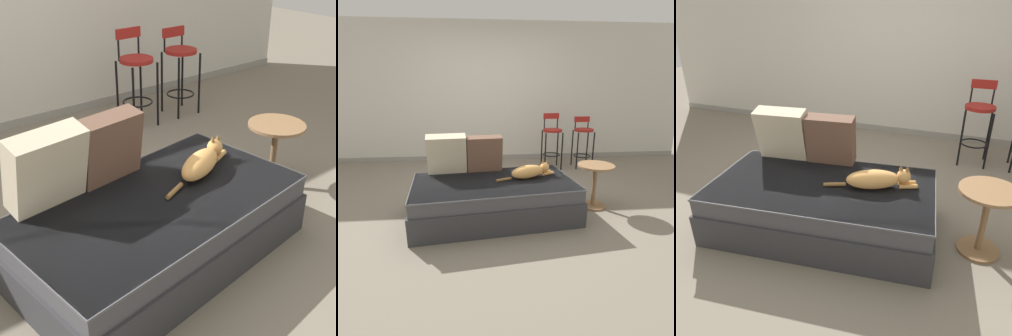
% 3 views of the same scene
% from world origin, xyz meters
% --- Properties ---
extents(ground_plane, '(16.00, 16.00, 0.00)m').
position_xyz_m(ground_plane, '(0.00, 0.00, 0.00)').
color(ground_plane, slate).
rests_on(ground_plane, ground).
extents(wall_back_panel, '(8.00, 0.10, 2.60)m').
position_xyz_m(wall_back_panel, '(0.00, 2.25, 1.30)').
color(wall_back_panel, silver).
rests_on(wall_back_panel, ground).
extents(wall_baseboard_trim, '(8.00, 0.02, 0.09)m').
position_xyz_m(wall_baseboard_trim, '(0.00, 2.20, 0.04)').
color(wall_baseboard_trim, gray).
rests_on(wall_baseboard_trim, ground).
extents(couch, '(1.93, 1.22, 0.43)m').
position_xyz_m(couch, '(0.00, -0.40, 0.22)').
color(couch, '#353539').
rests_on(couch, ground).
extents(throw_pillow_corner, '(0.49, 0.32, 0.49)m').
position_xyz_m(throw_pillow_corner, '(-0.55, -0.06, 0.67)').
color(throw_pillow_corner, beige).
rests_on(throw_pillow_corner, couch).
extents(throw_pillow_middle, '(0.45, 0.26, 0.45)m').
position_xyz_m(throw_pillow_middle, '(-0.09, -0.00, 0.65)').
color(throw_pillow_middle, brown).
rests_on(throw_pillow_middle, couch).
extents(cat, '(0.72, 0.34, 0.19)m').
position_xyz_m(cat, '(0.43, -0.31, 0.50)').
color(cat, tan).
rests_on(cat, couch).
extents(bar_stool_near_window, '(0.34, 0.34, 0.98)m').
position_xyz_m(bar_stool_near_window, '(1.14, 1.49, 0.57)').
color(bar_stool_near_window, black).
rests_on(bar_stool_near_window, ground).
extents(bar_stool_by_doorway, '(0.34, 0.34, 0.92)m').
position_xyz_m(bar_stool_by_doorway, '(1.72, 1.49, 0.55)').
color(bar_stool_by_doorway, black).
rests_on(bar_stool_by_doorway, ground).
extents(side_table, '(0.44, 0.44, 0.54)m').
position_xyz_m(side_table, '(1.25, -0.25, 0.35)').
color(side_table, olive).
rests_on(side_table, ground).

